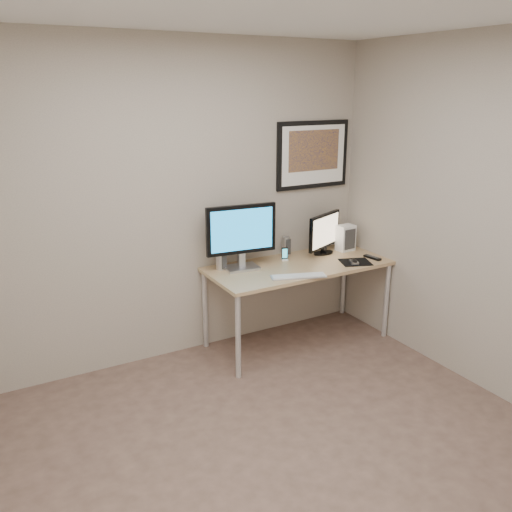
% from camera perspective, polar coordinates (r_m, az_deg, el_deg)
% --- Properties ---
extents(floor, '(3.60, 3.60, 0.00)m').
position_cam_1_polar(floor, '(3.57, 2.80, -20.85)').
color(floor, '#4D3A30').
rests_on(floor, ground).
extents(room, '(3.60, 3.60, 3.60)m').
position_cam_1_polar(room, '(3.24, -1.04, 7.36)').
color(room, white).
rests_on(room, ground).
extents(desk, '(1.60, 0.70, 0.73)m').
position_cam_1_polar(desk, '(4.74, 4.49, -1.66)').
color(desk, '#9C724B').
rests_on(desk, floor).
extents(framed_art, '(0.75, 0.04, 0.60)m').
position_cam_1_polar(framed_art, '(4.99, 6.00, 10.56)').
color(framed_art, black).
rests_on(framed_art, room).
extents(monitor_large, '(0.61, 0.23, 0.55)m').
position_cam_1_polar(monitor_large, '(4.50, -1.55, 2.32)').
color(monitor_large, '#BABABF').
rests_on(monitor_large, desk).
extents(monitor_tv, '(0.45, 0.22, 0.38)m').
position_cam_1_polar(monitor_tv, '(4.98, 7.21, 2.45)').
color(monitor_tv, black).
rests_on(monitor_tv, desk).
extents(speaker_left, '(0.11, 0.11, 0.20)m').
position_cam_1_polar(speaker_left, '(4.56, -3.76, -0.22)').
color(speaker_left, '#BABABF').
rests_on(speaker_left, desk).
extents(speaker_right, '(0.07, 0.07, 0.17)m').
position_cam_1_polar(speaker_right, '(4.95, 3.18, 1.05)').
color(speaker_right, '#BABABF').
rests_on(speaker_right, desk).
extents(phone_dock, '(0.07, 0.07, 0.12)m').
position_cam_1_polar(phone_dock, '(4.81, 3.04, 0.23)').
color(phone_dock, black).
rests_on(phone_dock, desk).
extents(keyboard, '(0.47, 0.26, 0.02)m').
position_cam_1_polar(keyboard, '(4.41, 4.48, -2.12)').
color(keyboard, '#BCBBC0').
rests_on(keyboard, desk).
extents(mousepad, '(0.32, 0.30, 0.00)m').
position_cam_1_polar(mousepad, '(4.84, 10.42, -0.64)').
color(mousepad, black).
rests_on(mousepad, desk).
extents(mouse, '(0.09, 0.12, 0.03)m').
position_cam_1_polar(mouse, '(4.80, 10.27, -0.55)').
color(mouse, black).
rests_on(mouse, mousepad).
extents(remote, '(0.07, 0.18, 0.02)m').
position_cam_1_polar(remote, '(4.98, 12.15, -0.14)').
color(remote, black).
rests_on(remote, desk).
extents(fan_unit, '(0.17, 0.13, 0.24)m').
position_cam_1_polar(fan_unit, '(5.15, 9.41, 1.90)').
color(fan_unit, silver).
rests_on(fan_unit, desk).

